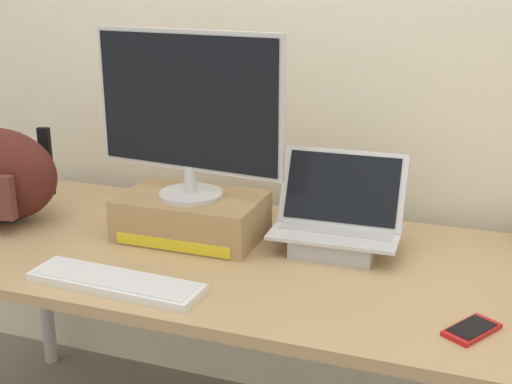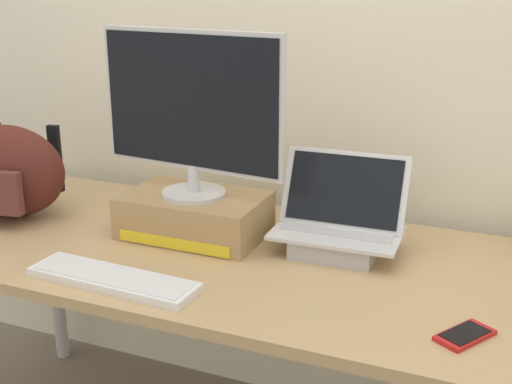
% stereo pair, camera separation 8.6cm
% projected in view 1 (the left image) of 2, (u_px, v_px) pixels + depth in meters
% --- Properties ---
extents(back_wall, '(7.00, 0.10, 2.60)m').
position_uv_depth(back_wall, '(311.00, 27.00, 2.09)').
color(back_wall, silver).
rests_on(back_wall, ground).
extents(desk, '(2.09, 0.80, 0.74)m').
position_uv_depth(desk, '(256.00, 276.00, 1.84)').
color(desk, tan).
rests_on(desk, ground).
extents(toner_box_yellow, '(0.40, 0.26, 0.12)m').
position_uv_depth(toner_box_yellow, '(192.00, 216.00, 1.93)').
color(toner_box_yellow, '#A88456').
rests_on(toner_box_yellow, desk).
extents(desktop_monitor, '(0.57, 0.18, 0.46)m').
position_uv_depth(desktop_monitor, '(188.00, 111.00, 1.84)').
color(desktop_monitor, silver).
rests_on(desktop_monitor, toner_box_yellow).
extents(open_laptop, '(0.35, 0.23, 0.26)m').
position_uv_depth(open_laptop, '(337.00, 230.00, 1.84)').
color(open_laptop, '#ADADB2').
rests_on(open_laptop, desk).
extents(external_keyboard, '(0.45, 0.14, 0.02)m').
position_uv_depth(external_keyboard, '(115.00, 282.00, 1.64)').
color(external_keyboard, white).
rests_on(external_keyboard, desk).
extents(cell_phone, '(0.12, 0.15, 0.01)m').
position_uv_depth(cell_phone, '(472.00, 330.00, 1.43)').
color(cell_phone, red).
rests_on(cell_phone, desk).
extents(plush_toy, '(0.08, 0.08, 0.08)m').
position_uv_depth(plush_toy, '(27.00, 180.00, 2.33)').
color(plush_toy, '#2393CC').
rests_on(plush_toy, desk).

